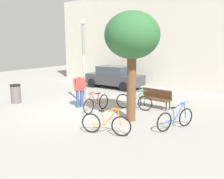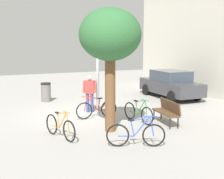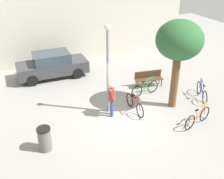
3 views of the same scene
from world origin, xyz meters
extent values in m
plane|color=gray|center=(0.00, 0.00, 0.00)|extent=(36.00, 36.00, 0.00)
cube|color=beige|center=(0.00, 9.08, 3.37)|extent=(17.18, 2.00, 6.74)
cylinder|color=gray|center=(-0.34, 0.95, 2.00)|extent=(0.13, 0.13, 4.01)
sphere|color=#F2EACC|center=(-0.34, 0.95, 4.13)|extent=(0.28, 0.28, 0.28)
cylinder|color=#334784|center=(-0.27, 0.63, 0.42)|extent=(0.14, 0.14, 0.85)
cylinder|color=#334784|center=(-0.37, 0.46, 0.42)|extent=(0.14, 0.14, 0.85)
cube|color=#9E3833|center=(-0.32, 0.55, 1.15)|extent=(0.38, 0.46, 0.60)
sphere|color=tan|center=(-0.32, 0.55, 1.56)|extent=(0.22, 0.22, 0.22)
cylinder|color=#9E3833|center=(-0.16, 0.74, 1.18)|extent=(0.24, 0.19, 0.55)
cylinder|color=#9E3833|center=(-0.39, 0.30, 1.18)|extent=(0.24, 0.19, 0.55)
cube|color=#513823|center=(2.82, 2.50, 0.45)|extent=(1.65, 0.66, 0.06)
cube|color=#513823|center=(2.85, 2.69, 0.70)|extent=(1.60, 0.35, 0.44)
cylinder|color=black|center=(3.51, 2.24, 0.21)|extent=(0.05, 0.05, 0.42)
cylinder|color=black|center=(2.09, 2.44, 0.21)|extent=(0.05, 0.05, 0.42)
cylinder|color=black|center=(3.56, 2.56, 0.21)|extent=(0.05, 0.05, 0.42)
cylinder|color=black|center=(2.13, 2.76, 0.21)|extent=(0.05, 0.05, 0.42)
cylinder|color=brown|center=(2.81, 0.16, 1.33)|extent=(0.37, 0.37, 2.67)
ellipsoid|color=#2D6233|center=(2.81, 0.16, 3.42)|extent=(2.16, 2.16, 1.83)
torus|color=black|center=(2.65, 1.78, 0.36)|extent=(0.71, 0.17, 0.71)
torus|color=black|center=(1.56, 1.60, 0.36)|extent=(0.71, 0.17, 0.71)
cylinder|color=#338447|center=(2.29, 1.72, 0.64)|extent=(0.50, 0.12, 0.64)
cylinder|color=#338447|center=(2.24, 1.71, 0.88)|extent=(0.58, 0.13, 0.18)
cylinder|color=#338447|center=(2.01, 1.67, 0.57)|extent=(0.14, 0.06, 0.48)
cylinder|color=#338447|center=(1.81, 1.64, 0.33)|extent=(0.50, 0.12, 0.04)
cylinder|color=#338447|center=(2.58, 1.77, 0.64)|extent=(0.17, 0.06, 0.63)
cube|color=black|center=(1.96, 1.66, 0.83)|extent=(0.21, 0.11, 0.04)
cylinder|color=#338447|center=(2.52, 1.76, 0.95)|extent=(0.44, 0.10, 0.03)
torus|color=black|center=(3.39, -1.54, 0.36)|extent=(0.70, 0.24, 0.71)
torus|color=black|center=(2.33, -1.84, 0.36)|extent=(0.70, 0.24, 0.71)
cylinder|color=orange|center=(3.04, -1.64, 0.64)|extent=(0.49, 0.17, 0.64)
cylinder|color=orange|center=(2.99, -1.65, 0.88)|extent=(0.57, 0.20, 0.18)
cylinder|color=orange|center=(2.77, -1.72, 0.57)|extent=(0.14, 0.07, 0.48)
cylinder|color=orange|center=(2.57, -1.77, 0.33)|extent=(0.49, 0.17, 0.04)
cylinder|color=orange|center=(3.33, -1.56, 0.64)|extent=(0.17, 0.08, 0.63)
cube|color=black|center=(2.72, -1.73, 0.83)|extent=(0.21, 0.13, 0.04)
cylinder|color=orange|center=(3.26, -1.57, 0.95)|extent=(0.43, 0.15, 0.03)
torus|color=black|center=(0.82, -0.12, 0.36)|extent=(0.06, 0.71, 0.71)
torus|color=black|center=(0.83, 0.98, 0.36)|extent=(0.06, 0.71, 0.71)
cylinder|color=red|center=(0.82, 0.24, 0.64)|extent=(0.04, 0.50, 0.64)
cylinder|color=red|center=(0.82, 0.29, 0.88)|extent=(0.05, 0.58, 0.18)
cylinder|color=red|center=(0.83, 0.53, 0.57)|extent=(0.04, 0.14, 0.48)
cylinder|color=red|center=(0.83, 0.73, 0.33)|extent=(0.04, 0.50, 0.04)
cylinder|color=red|center=(0.82, -0.06, 0.64)|extent=(0.04, 0.17, 0.63)
cube|color=black|center=(0.83, 0.58, 0.83)|extent=(0.08, 0.20, 0.04)
cylinder|color=red|center=(0.82, 0.01, 0.95)|extent=(0.04, 0.44, 0.03)
torus|color=black|center=(4.89, 0.68, 0.36)|extent=(0.34, 0.67, 0.71)
torus|color=black|center=(4.44, -0.32, 0.36)|extent=(0.34, 0.67, 0.71)
cylinder|color=blue|center=(4.74, 0.35, 0.64)|extent=(0.24, 0.47, 0.64)
cylinder|color=blue|center=(4.72, 0.30, 0.88)|extent=(0.27, 0.54, 0.18)
cylinder|color=blue|center=(4.62, 0.09, 0.57)|extent=(0.09, 0.14, 0.48)
cylinder|color=blue|center=(4.54, -0.10, 0.33)|extent=(0.24, 0.47, 0.04)
cylinder|color=blue|center=(4.87, 0.62, 0.64)|extent=(0.10, 0.17, 0.63)
cube|color=black|center=(4.60, 0.04, 0.83)|extent=(0.16, 0.22, 0.04)
cylinder|color=blue|center=(4.84, 0.56, 0.95)|extent=(0.21, 0.41, 0.03)
cube|color=#38383D|center=(-1.91, 6.03, 0.62)|extent=(4.22, 1.76, 0.70)
cube|color=#333D47|center=(-1.91, 6.03, 1.25)|extent=(2.12, 1.59, 0.60)
cylinder|color=black|center=(-0.55, 6.81, 0.32)|extent=(0.64, 0.23, 0.64)
cylinder|color=black|center=(-0.57, 5.21, 0.32)|extent=(0.64, 0.23, 0.64)
cylinder|color=black|center=(-3.25, 6.85, 0.32)|extent=(0.64, 0.23, 0.64)
cylinder|color=black|center=(-3.27, 5.25, 0.32)|extent=(0.64, 0.23, 0.64)
cylinder|color=#66605B|center=(-3.69, -0.68, 0.46)|extent=(0.51, 0.51, 0.92)
cylinder|color=black|center=(-3.69, -0.68, 0.96)|extent=(0.54, 0.54, 0.08)
camera|label=1|loc=(7.43, -8.11, 3.09)|focal=38.38mm
camera|label=2|loc=(12.77, -4.30, 3.20)|focal=50.40mm
camera|label=3|loc=(-4.61, -9.40, 7.01)|focal=43.22mm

